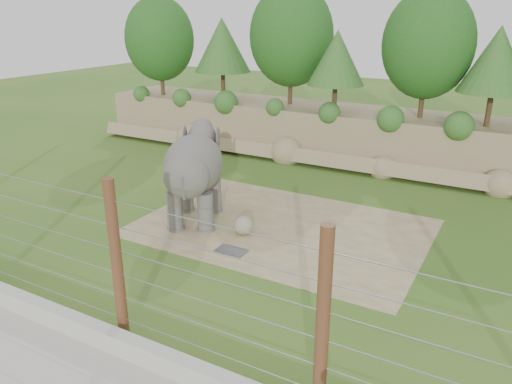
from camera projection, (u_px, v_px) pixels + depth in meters
The scene contains 8 objects.
ground at pixel (225, 259), 15.68m from camera, with size 90.00×90.00×0.00m, color #346C1D.
back_embankment at pixel (372, 83), 24.44m from camera, with size 30.00×5.52×8.77m.
dirt_patch at pixel (282, 227), 17.91m from camera, with size 10.00×7.00×0.02m, color #8D7C58.
drain_grate at pixel (231, 251), 16.14m from camera, with size 1.00×0.60×0.03m, color #262628.
elephant at pixel (194, 177), 17.96m from camera, with size 1.78×4.16×3.36m, color #605B56, non-canonical shape.
stone_ball at pixel (243, 225), 17.26m from camera, with size 0.68×0.68×0.68m, color gray.
retaining_wall at pixel (108, 338), 11.49m from camera, with size 26.00×0.35×0.50m, color beige.
barrier_fence at pixel (117, 262), 11.30m from camera, with size 20.26×0.26×4.00m.
Camera 1 is at (7.66, -11.75, 7.39)m, focal length 35.00 mm.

